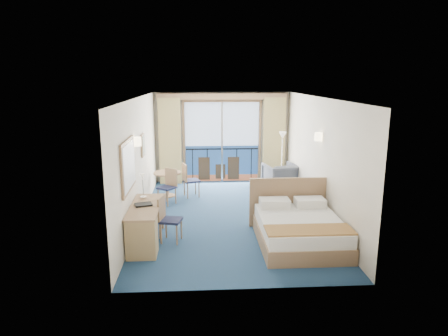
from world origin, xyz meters
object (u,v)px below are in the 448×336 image
armchair (280,177)px  desk_chair (167,216)px  floor_lamp (282,146)px  bed (299,228)px  round_table (167,178)px  nightstand (309,207)px  table_chair_a (189,178)px  table_chair_b (169,184)px  desk (143,231)px

armchair → desk_chair: bearing=37.0°
floor_lamp → armchair: bearing=-110.1°
bed → desk_chair: bed is taller
desk_chair → round_table: desk_chair is taller
bed → nightstand: 1.42m
armchair → floor_lamp: (0.07, 0.18, 0.85)m
nightstand → round_table: round_table is taller
armchair → table_chair_a: table_chair_a is taller
bed → table_chair_b: size_ratio=2.26×
desk → table_chair_b: bearing=85.1°
nightstand → floor_lamp: floor_lamp is taller
desk → armchair: bearing=49.7°
round_table → table_chair_a: (0.57, -0.10, 0.01)m
bed → table_chair_a: 3.87m
floor_lamp → table_chair_b: floor_lamp is taller
desk → table_chair_a: bearing=78.0°
desk_chair → table_chair_b: (-0.15, 2.41, -0.01)m
bed → nightstand: bearing=66.7°
armchair → nightstand: bearing=82.6°
desk_chair → table_chair_b: desk_chair is taller
desk → table_chair_a: (0.73, 3.45, 0.09)m
floor_lamp → desk: bearing=-129.6°
bed → armchair: size_ratio=2.31×
nightstand → armchair: bearing=95.1°
armchair → floor_lamp: bearing=-122.5°
floor_lamp → round_table: bearing=-171.1°
nightstand → bed: bearing=-113.3°
floor_lamp → desk: size_ratio=1.02×
desk_chair → table_chair_b: bearing=16.9°
desk → round_table: (0.16, 3.55, 0.08)m
armchair → desk: bearing=37.2°
armchair → floor_lamp: floor_lamp is taller
nightstand → desk: 3.82m
armchair → round_table: armchair is taller
floor_lamp → table_chair_b: bearing=-159.9°
table_chair_a → nightstand: bearing=-142.3°
floor_lamp → bed: bearing=-96.4°
nightstand → desk_chair: size_ratio=0.61×
round_table → bed: bearing=-50.0°
bed → table_chair_a: (-2.19, 3.19, 0.21)m
armchair → desk_chair: desk_chair is taller
table_chair_a → armchair: bearing=-98.7°
armchair → table_chair_a: bearing=-3.3°
desk_chair → round_table: bearing=17.8°
table_chair_a → floor_lamp: bearing=-95.0°
round_table → table_chair_b: table_chair_b is taller
armchair → round_table: (-3.12, -0.31, 0.10)m
floor_lamp → desk: floor_lamp is taller
round_table → nightstand: bearing=-30.8°
bed → nightstand: bed is taller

